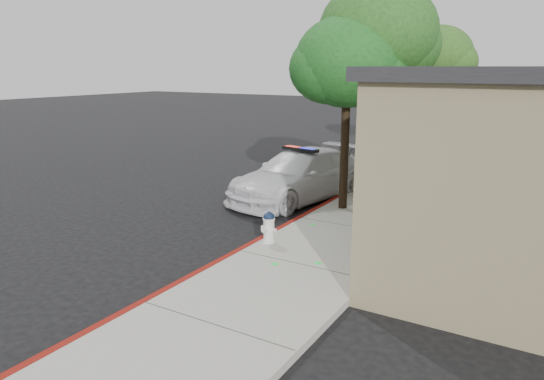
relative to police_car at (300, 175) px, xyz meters
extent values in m
plane|color=black|center=(1.13, -5.27, -0.80)|extent=(120.00, 120.00, 0.00)
cube|color=#9A988C|center=(2.73, -2.27, -0.73)|extent=(3.20, 60.00, 0.15)
cube|color=maroon|center=(1.19, -2.27, -0.72)|extent=(0.14, 60.00, 0.16)
cube|color=black|center=(4.30, -4.27, 1.15)|extent=(0.08, 1.48, 1.68)
cube|color=black|center=(4.30, -1.27, 1.15)|extent=(0.08, 1.48, 1.68)
cube|color=black|center=(4.30, 1.73, 1.15)|extent=(0.08, 1.48, 1.68)
cube|color=black|center=(4.30, 4.73, 1.15)|extent=(0.08, 1.48, 1.68)
cube|color=black|center=(4.30, 7.73, 1.15)|extent=(0.08, 1.48, 1.68)
cube|color=black|center=(4.30, 10.73, 1.15)|extent=(0.08, 1.48, 1.68)
cube|color=black|center=(4.30, 13.73, 1.15)|extent=(0.08, 1.48, 1.68)
imported|color=silver|center=(0.00, 0.00, 0.00)|extent=(3.39, 5.88, 1.60)
cube|color=black|center=(0.00, 0.00, 0.86)|extent=(1.23, 0.53, 0.10)
cube|color=red|center=(-0.31, 0.07, 0.86)|extent=(0.56, 0.35, 0.11)
cube|color=#0D16EB|center=(0.31, -0.07, 0.86)|extent=(0.56, 0.35, 0.11)
cylinder|color=white|center=(1.51, -4.45, -0.63)|extent=(0.32, 0.32, 0.06)
cylinder|color=white|center=(1.51, -4.45, -0.34)|extent=(0.26, 0.26, 0.51)
cylinder|color=white|center=(1.51, -4.45, -0.07)|extent=(0.30, 0.30, 0.04)
ellipsoid|color=#0F1D38|center=(1.51, -4.45, -0.01)|extent=(0.27, 0.27, 0.20)
cylinder|color=#0F1D38|center=(1.51, -4.45, 0.08)|extent=(0.06, 0.06, 0.06)
cylinder|color=white|center=(1.36, -4.42, -0.32)|extent=(0.13, 0.12, 0.10)
cylinder|color=white|center=(1.67, -4.48, -0.32)|extent=(0.13, 0.12, 0.10)
cylinder|color=white|center=(1.49, -4.60, -0.30)|extent=(0.15, 0.13, 0.13)
cylinder|color=black|center=(1.83, -0.72, 1.04)|extent=(0.24, 0.24, 3.39)
ellipsoid|color=#164717|center=(1.83, -0.72, 3.58)|extent=(3.01, 3.01, 2.56)
ellipsoid|color=#164717|center=(2.32, -0.49, 3.30)|extent=(2.26, 2.26, 1.92)
ellipsoid|color=#164717|center=(1.42, -0.96, 3.39)|extent=(2.35, 2.35, 2.00)
cylinder|color=black|center=(2.34, 0.17, 1.38)|extent=(0.29, 0.29, 4.07)
ellipsoid|color=#1A4716|center=(2.34, 0.17, 4.40)|extent=(3.41, 3.41, 2.90)
ellipsoid|color=#1A4716|center=(2.67, 0.61, 4.07)|extent=(2.75, 2.75, 2.34)
ellipsoid|color=#1A4716|center=(1.98, -0.17, 4.18)|extent=(2.64, 2.64, 2.24)
cylinder|color=black|center=(1.83, 9.84, 1.18)|extent=(0.27, 0.27, 3.67)
ellipsoid|color=#234917|center=(1.83, 9.84, 3.96)|extent=(3.14, 3.14, 2.67)
ellipsoid|color=#234917|center=(2.39, 9.88, 3.64)|extent=(2.41, 2.41, 2.05)
ellipsoid|color=#234917|center=(1.43, 9.63, 3.75)|extent=(2.52, 2.52, 2.14)
camera|label=1|loc=(7.39, -14.10, 3.42)|focal=32.90mm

